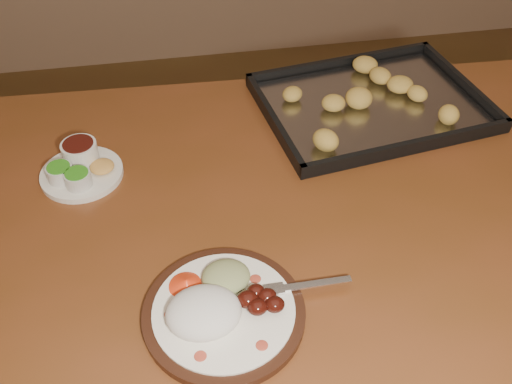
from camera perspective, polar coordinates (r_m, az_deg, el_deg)
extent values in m
cube|color=brown|center=(1.04, -0.22, -3.21)|extent=(1.54, 0.96, 0.04)
cylinder|color=#523718|center=(1.74, 20.83, -0.28)|extent=(0.07, 0.07, 0.71)
cylinder|color=black|center=(0.88, -3.22, -12.00)|extent=(0.25, 0.25, 0.01)
cylinder|color=white|center=(0.88, -3.24, -11.69)|extent=(0.22, 0.22, 0.01)
ellipsoid|color=#B23E2A|center=(0.83, -5.59, -16.02)|extent=(0.02, 0.02, 0.00)
ellipsoid|color=#B23E2A|center=(0.84, 0.59, -15.09)|extent=(0.02, 0.02, 0.00)
ellipsoid|color=#B23E2A|center=(0.91, -0.06, -8.68)|extent=(0.02, 0.02, 0.00)
ellipsoid|color=#B23E2A|center=(0.88, -8.57, -12.00)|extent=(0.02, 0.02, 0.00)
ellipsoid|color=white|center=(0.86, -5.27, -11.90)|extent=(0.13, 0.12, 0.05)
ellipsoid|color=#48120A|center=(0.86, 0.16, -11.44)|extent=(0.03, 0.03, 0.02)
ellipsoid|color=#48120A|center=(0.87, 1.10, -10.37)|extent=(0.03, 0.03, 0.02)
ellipsoid|color=#48120A|center=(0.87, -0.02, -9.92)|extent=(0.03, 0.03, 0.02)
ellipsoid|color=#48120A|center=(0.86, 1.89, -11.18)|extent=(0.03, 0.03, 0.02)
ellipsoid|color=#48120A|center=(0.87, -0.85, -10.68)|extent=(0.03, 0.03, 0.02)
ellipsoid|color=tan|center=(0.90, -3.03, -8.46)|extent=(0.09, 0.08, 0.03)
cone|color=#EE3915|center=(0.90, -6.98, -9.04)|extent=(0.08, 0.08, 0.02)
cube|color=silver|center=(0.90, 5.84, -9.14)|extent=(0.12, 0.01, 0.00)
cube|color=silver|center=(0.89, 1.80, -9.68)|extent=(0.03, 0.02, 0.00)
cylinder|color=silver|center=(0.88, 0.54, -10.29)|extent=(0.03, 0.00, 0.00)
cylinder|color=silver|center=(0.89, 0.47, -10.01)|extent=(0.03, 0.00, 0.00)
cylinder|color=silver|center=(0.89, 0.41, -9.73)|extent=(0.03, 0.00, 0.00)
cylinder|color=silver|center=(0.89, 0.35, -9.45)|extent=(0.03, 0.00, 0.00)
cylinder|color=silver|center=(1.14, -17.01, 1.75)|extent=(0.16, 0.16, 0.01)
cylinder|color=beige|center=(1.13, -18.99, 1.80)|extent=(0.05, 0.05, 0.03)
cylinder|color=#328D1C|center=(1.12, -19.16, 2.36)|extent=(0.04, 0.04, 0.00)
cylinder|color=beige|center=(1.10, -17.36, 1.23)|extent=(0.05, 0.05, 0.03)
cylinder|color=#328D1C|center=(1.09, -17.51, 1.80)|extent=(0.04, 0.04, 0.00)
cylinder|color=silver|center=(1.16, -17.18, 3.85)|extent=(0.07, 0.07, 0.04)
cylinder|color=#350D09|center=(1.14, -17.38, 4.60)|extent=(0.06, 0.06, 0.00)
ellipsoid|color=#CD8848|center=(1.13, -15.15, 2.49)|extent=(0.05, 0.05, 0.02)
cube|color=black|center=(1.30, 11.43, 8.39)|extent=(0.52, 0.41, 0.01)
cube|color=black|center=(1.41, 8.42, 12.69)|extent=(0.47, 0.08, 0.02)
cube|color=black|center=(1.18, 15.18, 4.45)|extent=(0.47, 0.08, 0.02)
cube|color=black|center=(1.41, 19.95, 10.27)|extent=(0.06, 0.34, 0.02)
cube|color=black|center=(1.21, 1.77, 7.20)|extent=(0.06, 0.34, 0.02)
cube|color=#B3B4B7|center=(1.29, 11.47, 8.62)|extent=(0.48, 0.38, 0.00)
ellipsoid|color=gold|center=(1.31, 13.90, 9.73)|extent=(0.05, 0.05, 0.04)
ellipsoid|color=gold|center=(1.36, 14.31, 11.03)|extent=(0.07, 0.07, 0.04)
ellipsoid|color=gold|center=(1.36, 10.15, 11.81)|extent=(0.06, 0.06, 0.04)
ellipsoid|color=gold|center=(1.29, 7.67, 10.07)|extent=(0.07, 0.07, 0.04)
ellipsoid|color=gold|center=(1.27, 7.06, 9.45)|extent=(0.07, 0.06, 0.04)
ellipsoid|color=gold|center=(1.25, 9.64, 8.63)|extent=(0.07, 0.06, 0.04)
ellipsoid|color=gold|center=(1.21, 10.33, 7.29)|extent=(0.07, 0.07, 0.04)
ellipsoid|color=gold|center=(1.22, 14.37, 6.81)|extent=(0.06, 0.06, 0.04)
ellipsoid|color=gold|center=(1.31, 16.72, 9.17)|extent=(0.07, 0.07, 0.04)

